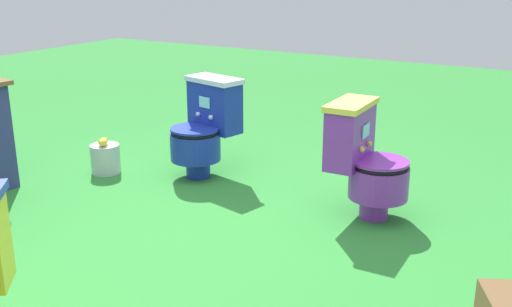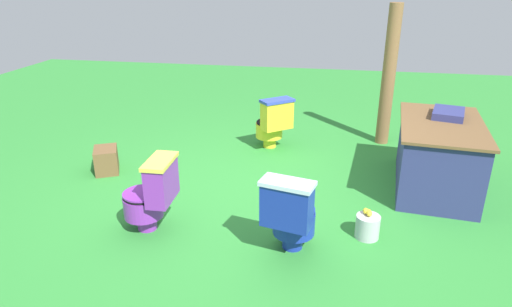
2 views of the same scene
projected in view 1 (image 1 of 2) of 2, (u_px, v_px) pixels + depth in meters
ground at (189, 243)px, 3.49m from camera, size 14.00×14.00×0.00m
toilet_blue at (204, 127)px, 4.51m from camera, size 0.57×0.50×0.73m
toilet_purple at (366, 160)px, 3.77m from camera, size 0.44×0.50×0.73m
lemon_bucket at (105, 158)px, 4.62m from camera, size 0.22×0.22×0.28m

